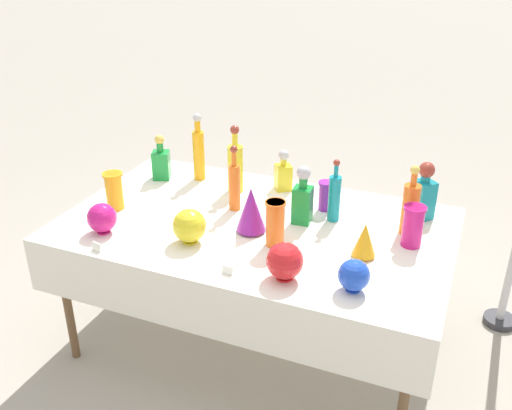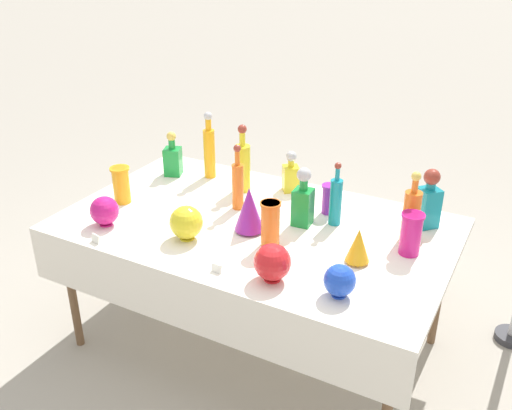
# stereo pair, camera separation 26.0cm
# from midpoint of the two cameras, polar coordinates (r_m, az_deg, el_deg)

# --- Properties ---
(ground_plane) EXTENTS (40.00, 40.00, 0.00)m
(ground_plane) POSITION_cam_midpoint_polar(r_m,az_deg,el_deg) (3.28, -2.34, -13.65)
(ground_plane) COLOR #A0998C
(display_table) EXTENTS (1.92, 1.16, 0.76)m
(display_table) POSITION_cam_midpoint_polar(r_m,az_deg,el_deg) (2.85, -2.87, -3.04)
(display_table) COLOR white
(display_table) RESTS_ON ground
(tall_bottle_0) EXTENTS (0.07, 0.07, 0.40)m
(tall_bottle_0) POSITION_cam_midpoint_polar(r_m,az_deg,el_deg) (3.32, -8.01, 5.28)
(tall_bottle_0) COLOR orange
(tall_bottle_0) RESTS_ON display_table
(tall_bottle_1) EXTENTS (0.06, 0.06, 0.33)m
(tall_bottle_1) POSITION_cam_midpoint_polar(r_m,az_deg,el_deg) (2.83, 5.26, 0.80)
(tall_bottle_1) COLOR teal
(tall_bottle_1) RESTS_ON display_table
(tall_bottle_2) EXTENTS (0.08, 0.08, 0.35)m
(tall_bottle_2) POSITION_cam_midpoint_polar(r_m,az_deg,el_deg) (2.76, 12.61, -0.23)
(tall_bottle_2) COLOR orange
(tall_bottle_2) RESTS_ON display_table
(tall_bottle_3) EXTENTS (0.09, 0.09, 0.38)m
(tall_bottle_3) POSITION_cam_midpoint_polar(r_m,az_deg,el_deg) (3.14, -4.46, 3.89)
(tall_bottle_3) COLOR yellow
(tall_bottle_3) RESTS_ON display_table
(tall_bottle_4) EXTENTS (0.06, 0.06, 0.35)m
(tall_bottle_4) POSITION_cam_midpoint_polar(r_m,az_deg,el_deg) (2.94, -4.71, 2.05)
(tall_bottle_4) COLOR orange
(tall_bottle_4) RESTS_ON display_table
(square_decanter_0) EXTENTS (0.12, 0.12, 0.24)m
(square_decanter_0) POSITION_cam_midpoint_polar(r_m,az_deg,el_deg) (3.17, 0.40, 3.15)
(square_decanter_0) COLOR yellow
(square_decanter_0) RESTS_ON display_table
(square_decanter_1) EXTENTS (0.10, 0.10, 0.30)m
(square_decanter_1) POSITION_cam_midpoint_polar(r_m,az_deg,el_deg) (2.80, 2.05, 0.61)
(square_decanter_1) COLOR #198C38
(square_decanter_1) RESTS_ON display_table
(square_decanter_2) EXTENTS (0.12, 0.12, 0.27)m
(square_decanter_2) POSITION_cam_midpoint_polar(r_m,az_deg,el_deg) (3.39, -11.66, 4.22)
(square_decanter_2) COLOR #198C38
(square_decanter_2) RESTS_ON display_table
(square_decanter_3) EXTENTS (0.13, 0.13, 0.30)m
(square_decanter_3) POSITION_cam_midpoint_polar(r_m,az_deg,el_deg) (2.93, 14.00, 1.12)
(square_decanter_3) COLOR teal
(square_decanter_3) RESTS_ON display_table
(slender_vase_0) EXTENTS (0.10, 0.10, 0.20)m
(slender_vase_0) POSITION_cam_midpoint_polar(r_m,az_deg,el_deg) (3.08, -16.39, 1.43)
(slender_vase_0) COLOR orange
(slender_vase_0) RESTS_ON display_table
(slender_vase_1) EXTENTS (0.10, 0.10, 0.22)m
(slender_vase_1) POSITION_cam_midpoint_polar(r_m,az_deg,el_deg) (2.61, -0.92, -1.81)
(slender_vase_1) COLOR orange
(slender_vase_1) RESTS_ON display_table
(slender_vase_2) EXTENTS (0.10, 0.10, 0.20)m
(slender_vase_2) POSITION_cam_midpoint_polar(r_m,az_deg,el_deg) (2.67, 12.78, -2.03)
(slender_vase_2) COLOR #C61972
(slender_vase_2) RESTS_ON display_table
(slender_vase_3) EXTENTS (0.08, 0.08, 0.16)m
(slender_vase_3) POSITION_cam_midpoint_polar(r_m,az_deg,el_deg) (2.96, 4.48, 0.98)
(slender_vase_3) COLOR purple
(slender_vase_3) RESTS_ON display_table
(fluted_vase_0) EXTENTS (0.11, 0.11, 0.17)m
(fluted_vase_0) POSITION_cam_midpoint_polar(r_m,az_deg,el_deg) (2.55, 7.96, -3.55)
(fluted_vase_0) COLOR orange
(fluted_vase_0) RESTS_ON display_table
(fluted_vase_1) EXTENTS (0.14, 0.14, 0.23)m
(fluted_vase_1) POSITION_cam_midpoint_polar(r_m,az_deg,el_deg) (2.72, -3.24, -0.49)
(fluted_vase_1) COLOR purple
(fluted_vase_1) RESTS_ON display_table
(round_bowl_0) EXTENTS (0.14, 0.14, 0.15)m
(round_bowl_0) POSITION_cam_midpoint_polar(r_m,az_deg,el_deg) (2.86, -17.69, -1.30)
(round_bowl_0) COLOR #C61972
(round_bowl_0) RESTS_ON display_table
(round_bowl_1) EXTENTS (0.16, 0.16, 0.17)m
(round_bowl_1) POSITION_cam_midpoint_polar(r_m,az_deg,el_deg) (2.68, -9.46, -2.13)
(round_bowl_1) COLOR yellow
(round_bowl_1) RESTS_ON display_table
(round_bowl_2) EXTENTS (0.13, 0.13, 0.14)m
(round_bowl_2) POSITION_cam_midpoint_polar(r_m,az_deg,el_deg) (2.32, 6.61, -7.08)
(round_bowl_2) COLOR blue
(round_bowl_2) RESTS_ON display_table
(round_bowl_3) EXTENTS (0.16, 0.16, 0.17)m
(round_bowl_3) POSITION_cam_midpoint_polar(r_m,az_deg,el_deg) (2.38, -0.24, -5.71)
(round_bowl_3) COLOR red
(round_bowl_3) RESTS_ON display_table
(price_tag_left) EXTENTS (0.06, 0.03, 0.04)m
(price_tag_left) POSITION_cam_midpoint_polar(r_m,az_deg,el_deg) (2.74, -18.32, -4.08)
(price_tag_left) COLOR white
(price_tag_left) RESTS_ON display_table
(price_tag_center) EXTENTS (0.05, 0.02, 0.04)m
(price_tag_center) POSITION_cam_midpoint_polar(r_m,az_deg,el_deg) (2.45, -5.92, -6.59)
(price_tag_center) COLOR white
(price_tag_center) RESTS_ON display_table
(cardboard_box_behind_left) EXTENTS (0.55, 0.49, 0.35)m
(cardboard_box_behind_left) POSITION_cam_midpoint_polar(r_m,az_deg,el_deg) (3.87, 9.69, -4.76)
(cardboard_box_behind_left) COLOR tan
(cardboard_box_behind_left) RESTS_ON ground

